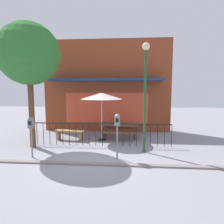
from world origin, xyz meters
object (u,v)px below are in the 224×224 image
(patio_bench, at_px, (70,133))
(parking_meter_near, at_px, (31,126))
(picnic_table_left, at_px, (120,126))
(patio_umbrella, at_px, (102,96))
(street_tree, at_px, (29,54))
(parking_meter_far, at_px, (117,124))
(street_lamp, at_px, (145,82))

(patio_bench, relative_size, parking_meter_near, 0.99)
(picnic_table_left, xyz_separation_m, parking_meter_near, (-2.96, -2.88, 0.50))
(patio_umbrella, xyz_separation_m, parking_meter_near, (-2.14, -2.53, -0.96))
(patio_bench, bearing_deg, picnic_table_left, 11.69)
(picnic_table_left, bearing_deg, patio_umbrella, -156.97)
(picnic_table_left, relative_size, street_tree, 0.38)
(picnic_table_left, height_order, parking_meter_near, parking_meter_near)
(patio_umbrella, relative_size, street_tree, 0.44)
(street_tree, bearing_deg, parking_meter_far, -17.67)
(picnic_table_left, xyz_separation_m, street_tree, (-3.56, -1.62, 3.16))
(patio_umbrella, relative_size, street_lamp, 0.55)
(patio_umbrella, bearing_deg, street_tree, -155.04)
(parking_meter_near, distance_m, street_lamp, 4.36)
(parking_meter_near, height_order, parking_meter_far, parking_meter_far)
(picnic_table_left, bearing_deg, patio_bench, -168.31)
(street_tree, bearing_deg, picnic_table_left, 24.52)
(parking_meter_near, bearing_deg, picnic_table_left, 44.23)
(street_tree, xyz_separation_m, street_lamp, (4.58, -0.33, -1.13))
(patio_umbrella, xyz_separation_m, street_lamp, (1.84, -1.61, 0.57))
(parking_meter_far, bearing_deg, picnic_table_left, 90.68)
(picnic_table_left, xyz_separation_m, parking_meter_far, (0.03, -2.77, 0.60))
(patio_bench, relative_size, street_tree, 0.28)
(parking_meter_far, bearing_deg, patio_bench, 135.85)
(parking_meter_far, height_order, street_lamp, street_lamp)
(picnic_table_left, distance_m, parking_meter_near, 4.16)
(parking_meter_far, height_order, street_tree, street_tree)
(patio_bench, xyz_separation_m, street_tree, (-1.23, -1.14, 3.42))
(parking_meter_near, relative_size, parking_meter_far, 0.92)
(picnic_table_left, height_order, street_lamp, street_lamp)
(patio_umbrella, relative_size, parking_meter_far, 1.43)
(picnic_table_left, xyz_separation_m, patio_umbrella, (-0.82, -0.35, 1.47))
(patio_umbrella, relative_size, patio_bench, 1.57)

